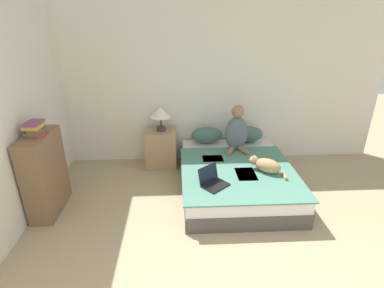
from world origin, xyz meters
TOP-DOWN VIEW (x-y plane):
  - wall_back at (0.00, 3.70)m, footprint 5.75×0.05m
  - bed at (0.29, 2.64)m, footprint 1.56×1.98m
  - pillow_near at (-0.05, 3.46)m, footprint 0.51×0.29m
  - pillow_far at (0.63, 3.46)m, footprint 0.51×0.29m
  - person_sitting at (0.39, 3.16)m, footprint 0.36×0.35m
  - cat_tabby at (0.66, 2.41)m, footprint 0.45×0.42m
  - laptop_open at (-0.10, 2.10)m, footprint 0.42×0.41m
  - nightstand at (-0.81, 3.43)m, footprint 0.50×0.42m
  - table_lamp at (-0.79, 3.42)m, footprint 0.33×0.33m
  - bookshelf at (-2.20, 2.25)m, footprint 0.28×0.73m
  - book_stack_top at (-2.20, 2.25)m, footprint 0.22×0.26m

SIDE VIEW (x-z plane):
  - bed at x=0.29m, z-range 0.00..0.39m
  - nightstand at x=-0.81m, z-range 0.00..0.63m
  - laptop_open at x=-0.10m, z-range 0.32..0.56m
  - cat_tabby at x=0.66m, z-range 0.39..0.59m
  - pillow_near at x=-0.05m, z-range 0.39..0.65m
  - pillow_far at x=0.63m, z-range 0.39..0.65m
  - bookshelf at x=-2.20m, z-range 0.00..1.05m
  - person_sitting at x=0.39m, z-range 0.34..1.06m
  - table_lamp at x=-0.79m, z-range 0.72..1.12m
  - book_stack_top at x=-2.20m, z-range 1.05..1.21m
  - wall_back at x=0.00m, z-range 0.00..2.55m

